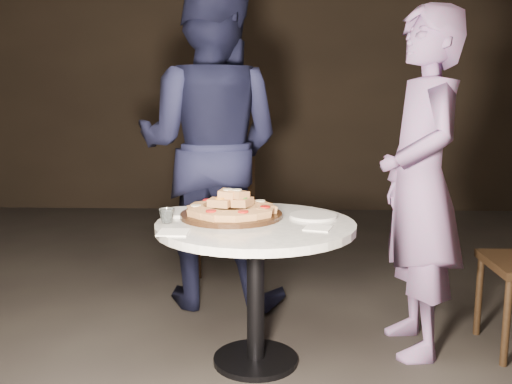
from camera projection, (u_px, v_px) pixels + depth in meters
floor at (228, 355)px, 2.78m from camera, size 7.00×7.00×0.00m
table at (256, 249)px, 2.61m from camera, size 1.15×1.15×0.68m
serving_board at (231, 215)px, 2.68m from camera, size 0.64×0.64×0.02m
focaccia_pile at (231, 206)px, 2.68m from camera, size 0.43×0.42×0.11m
plate_left at (183, 212)px, 2.77m from camera, size 0.24×0.24×0.01m
plate_right at (313, 216)px, 2.68m from camera, size 0.23×0.23×0.01m
water_glass at (167, 216)px, 2.56m from camera, size 0.09×0.09×0.07m
napkin_near at (174, 232)px, 2.38m from camera, size 0.13×0.13×0.01m
napkin_far at (318, 228)px, 2.46m from camera, size 0.14×0.14×0.01m
chair_far at (223, 202)px, 3.95m from camera, size 0.49×0.50×0.88m
diner_navy at (210, 147)px, 3.34m from camera, size 1.03×0.87×1.89m
diner_teal at (421, 184)px, 2.71m from camera, size 0.44×0.64×1.66m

